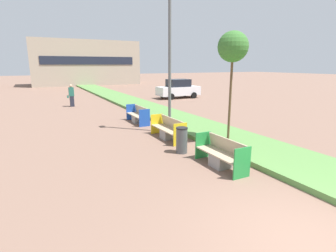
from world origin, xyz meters
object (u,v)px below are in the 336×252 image
pedestrian_walking (71,95)px  bench_blue_frame (138,116)px  litter_bin (182,140)px  parked_car_distant (178,89)px  sapling_tree_near (233,48)px  bench_green_frame (221,156)px  street_lamp_post (170,41)px  bench_yellow_frame (168,131)px

pedestrian_walking → bench_blue_frame: bearing=-72.5°
litter_bin → parked_car_distant: (8.09, 14.57, 0.42)m
sapling_tree_near → parked_car_distant: size_ratio=1.08×
bench_blue_frame → parked_car_distant: (7.65, 8.89, 0.54)m
bench_green_frame → street_lamp_post: street_lamp_post is taller
bench_green_frame → sapling_tree_near: sapling_tree_near is taller
bench_green_frame → litter_bin: litter_bin is taller
bench_green_frame → bench_blue_frame: 7.49m
bench_yellow_frame → sapling_tree_near: 4.40m
litter_bin → pedestrian_walking: bearing=98.7°
bench_blue_frame → parked_car_distant: size_ratio=0.51×
pedestrian_walking → parked_car_distant: 10.22m
bench_blue_frame → litter_bin: size_ratio=2.18×
bench_yellow_frame → street_lamp_post: (0.61, 1.04, 3.94)m
bench_blue_frame → sapling_tree_near: 6.78m
pedestrian_walking → parked_car_distant: parked_car_distant is taller
bench_green_frame → litter_bin: (-0.43, 1.80, 0.13)m
bench_yellow_frame → sapling_tree_near: (2.01, -1.67, 3.53)m
street_lamp_post → sapling_tree_near: bearing=-62.7°
bench_yellow_frame → street_lamp_post: size_ratio=0.29×
bench_yellow_frame → sapling_tree_near: bearing=-39.7°
bench_green_frame → litter_bin: bearing=103.5°
bench_yellow_frame → bench_blue_frame: (-0.00, 3.75, -0.00)m
bench_green_frame → sapling_tree_near: bearing=45.7°
parked_car_distant → street_lamp_post: bearing=-120.8°
bench_green_frame → bench_blue_frame: bearing=90.0°
bench_green_frame → litter_bin: size_ratio=2.06×
street_lamp_post → pedestrian_walking: bearing=106.3°
litter_bin → pedestrian_walking: size_ratio=0.56×
bench_green_frame → pedestrian_walking: 15.71m
bench_yellow_frame → pedestrian_walking: 12.03m
bench_yellow_frame → pedestrian_walking: size_ratio=1.31×
street_lamp_post → litter_bin: bearing=-109.4°
bench_green_frame → bench_blue_frame: (0.00, 7.49, 0.00)m
sapling_tree_near → pedestrian_walking: bearing=108.7°
litter_bin → sapling_tree_near: size_ratio=0.22×
bench_yellow_frame → pedestrian_walking: bearing=102.1°
bench_yellow_frame → pedestrian_walking: pedestrian_walking is taller
bench_yellow_frame → litter_bin: bearing=-102.7°
bench_green_frame → parked_car_distant: (7.66, 16.37, 0.55)m
street_lamp_post → parked_car_distant: (7.04, 11.59, -3.40)m
bench_green_frame → bench_yellow_frame: same height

